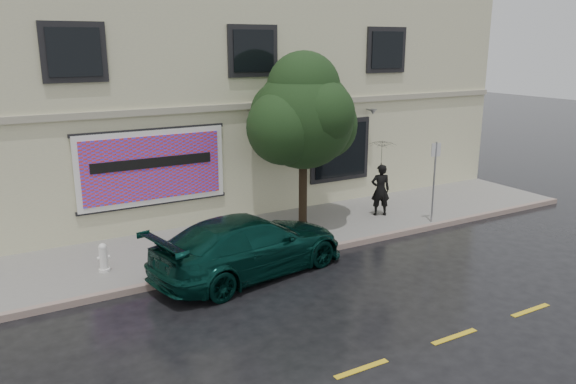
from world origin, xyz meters
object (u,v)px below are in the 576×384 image
street_tree (303,119)px  fire_hydrant (103,258)px  pedestrian (380,190)px  car (250,245)px

street_tree → fire_hydrant: street_tree is taller
pedestrian → fire_hydrant: size_ratio=2.33×
street_tree → fire_hydrant: (-5.94, -0.67, -2.84)m
car → fire_hydrant: car is taller
fire_hydrant → car: bearing=-8.6°
pedestrian → fire_hydrant: pedestrian is taller
pedestrian → fire_hydrant: bearing=26.4°
car → street_tree: bearing=-63.4°
car → pedestrian: size_ratio=3.02×
car → street_tree: street_tree is taller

